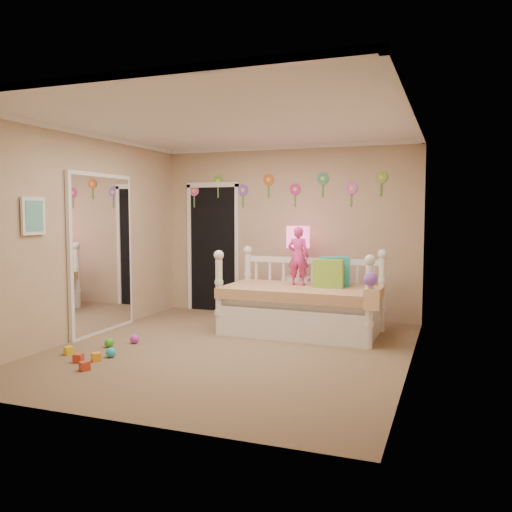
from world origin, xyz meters
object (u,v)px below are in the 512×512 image
at_px(nightstand, 298,299).
at_px(table_lamp, 298,243).
at_px(child, 298,256).
at_px(daybed, 301,291).

xyz_separation_m(nightstand, table_lamp, (0.00, 0.00, 0.82)).
bearing_deg(nightstand, child, -69.73).
bearing_deg(child, nightstand, -74.51).
bearing_deg(daybed, table_lamp, 111.02).
height_order(child, nightstand, child).
relative_size(daybed, table_lamp, 2.78).
bearing_deg(table_lamp, child, -73.78).
bearing_deg(nightstand, table_lamp, 0.00).
bearing_deg(nightstand, daybed, -66.31).
xyz_separation_m(child, table_lamp, (-0.17, 0.60, 0.13)).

